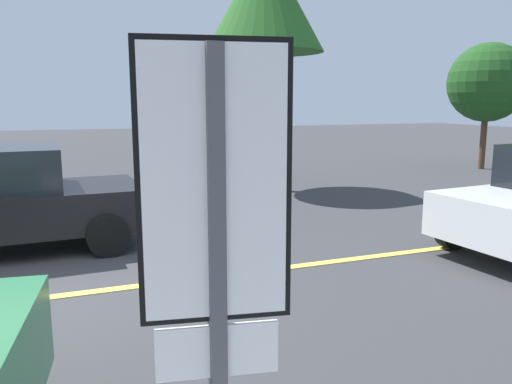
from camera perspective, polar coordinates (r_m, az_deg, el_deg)
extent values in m
plane|color=#38383A|center=(6.65, -24.54, -11.11)|extent=(80.00, 80.00, 0.00)
cube|color=#E0D14C|center=(7.07, 0.77, -8.86)|extent=(28.00, 0.16, 0.01)
cube|color=white|center=(1.74, -4.64, 0.84)|extent=(0.50, 0.11, 0.95)
cube|color=black|center=(1.74, -4.64, 0.84)|extent=(0.53, 0.11, 0.99)
cube|color=white|center=(1.93, -4.37, -17.45)|extent=(0.45, 0.10, 0.20)
cube|color=black|center=(8.78, -25.82, -1.80)|extent=(3.95, 2.06, 0.65)
cylinder|color=black|center=(9.79, -17.76, -2.07)|extent=(0.65, 0.25, 0.64)
cylinder|color=black|center=(7.96, -16.38, -4.74)|extent=(0.65, 0.25, 0.64)
cylinder|color=black|center=(8.63, 21.42, -3.89)|extent=(0.66, 0.28, 0.64)
cylinder|color=#513823|center=(19.32, 24.31, 5.70)|extent=(0.21, 0.21, 2.23)
sphere|color=#1E4C1C|center=(19.30, 24.71, 11.18)|extent=(2.67, 2.67, 2.67)
cylinder|color=#513823|center=(13.33, 0.96, 7.87)|extent=(0.25, 0.25, 3.56)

